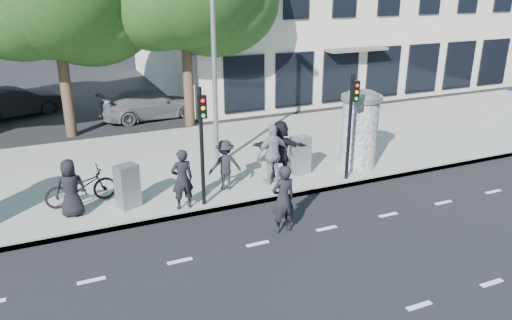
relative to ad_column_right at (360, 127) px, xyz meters
name	(u,v)px	position (x,y,z in m)	size (l,w,h in m)	color
ground	(283,273)	(-5.20, -4.70, -1.54)	(120.00, 120.00, 0.00)	black
sidewalk	(188,162)	(-5.20, 2.80, -1.46)	(40.00, 8.00, 0.15)	gray
curb	(227,207)	(-5.20, -1.15, -1.46)	(40.00, 0.10, 0.16)	slate
lane_dash_far	(258,244)	(-5.20, -3.30, -1.53)	(32.00, 0.12, 0.01)	silver
ad_column_right	(360,127)	(0.00, 0.00, 0.00)	(1.36, 1.36, 2.65)	beige
traffic_pole_near	(202,135)	(-5.80, -0.91, 0.69)	(0.22, 0.31, 3.40)	black
traffic_pole_far	(351,116)	(-1.00, -0.91, 0.69)	(0.22, 0.31, 3.40)	black
street_lamp	(214,27)	(-4.40, 1.93, 3.26)	(0.25, 0.93, 8.00)	slate
ped_a	(71,188)	(-9.27, -0.11, -0.58)	(0.79, 0.51, 1.61)	black
ped_b	(182,179)	(-6.40, -0.85, -0.52)	(0.63, 0.42, 1.74)	black
ped_d	(225,165)	(-4.85, -0.06, -0.61)	(1.01, 0.58, 1.56)	black
ped_e	(273,154)	(-3.35, -0.25, -0.42)	(1.13, 0.64, 1.93)	gray
ped_f	(280,149)	(-2.89, 0.16, -0.44)	(1.75, 0.63, 1.89)	black
man_road	(283,199)	(-4.33, -2.95, -0.62)	(0.67, 0.44, 1.83)	black
bicycle	(81,187)	(-8.98, 0.59, -0.86)	(1.99, 0.69, 1.05)	black
cabinet_left	(127,186)	(-7.79, -0.16, -0.76)	(0.60, 0.43, 1.25)	slate
cabinet_right	(300,155)	(-2.17, 0.14, -0.76)	(0.60, 0.44, 1.26)	gray
car_mid	(16,102)	(-10.79, 12.25, -0.84)	(4.24, 1.48, 1.40)	black
car_right	(150,104)	(-5.07, 9.40, -0.87)	(4.57, 1.86, 1.33)	#54565C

